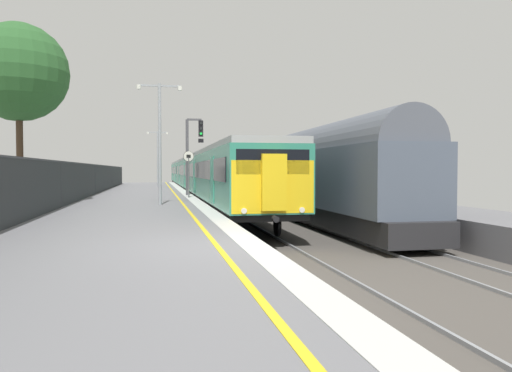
{
  "coord_description": "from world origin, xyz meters",
  "views": [
    {
      "loc": [
        -1.56,
        -10.05,
        1.55
      ],
      "look_at": [
        1.87,
        6.88,
        1.0
      ],
      "focal_mm": 34.69,
      "sensor_mm": 36.0,
      "label": 1
    }
  ],
  "objects_px": {
    "commuter_train_at_platform": "(197,173)",
    "speed_limit_sign": "(189,168)",
    "signal_gantry": "(192,147)",
    "freight_train_adjacent_track": "(262,171)",
    "platform_lamp_mid": "(160,133)",
    "platform_lamp_far": "(158,154)",
    "background_tree_centre": "(18,76)"
  },
  "relations": [
    {
      "from": "speed_limit_sign",
      "to": "commuter_train_at_platform",
      "type": "bearing_deg",
      "value": 83.75
    },
    {
      "from": "freight_train_adjacent_track",
      "to": "speed_limit_sign",
      "type": "height_order",
      "value": "freight_train_adjacent_track"
    },
    {
      "from": "platform_lamp_far",
      "to": "background_tree_centre",
      "type": "distance_m",
      "value": 24.62
    },
    {
      "from": "signal_gantry",
      "to": "speed_limit_sign",
      "type": "bearing_deg",
      "value": -97.62
    },
    {
      "from": "freight_train_adjacent_track",
      "to": "platform_lamp_far",
      "type": "distance_m",
      "value": 15.06
    },
    {
      "from": "freight_train_adjacent_track",
      "to": "background_tree_centre",
      "type": "height_order",
      "value": "background_tree_centre"
    },
    {
      "from": "speed_limit_sign",
      "to": "platform_lamp_far",
      "type": "distance_m",
      "value": 20.43
    },
    {
      "from": "signal_gantry",
      "to": "background_tree_centre",
      "type": "relative_size",
      "value": 0.57
    },
    {
      "from": "commuter_train_at_platform",
      "to": "platform_lamp_far",
      "type": "distance_m",
      "value": 5.26
    },
    {
      "from": "platform_lamp_mid",
      "to": "platform_lamp_far",
      "type": "distance_m",
      "value": 25.89
    },
    {
      "from": "platform_lamp_mid",
      "to": "freight_train_adjacent_track",
      "type": "bearing_deg",
      "value": 59.93
    },
    {
      "from": "background_tree_centre",
      "to": "freight_train_adjacent_track",
      "type": "bearing_deg",
      "value": 37.38
    },
    {
      "from": "commuter_train_at_platform",
      "to": "freight_train_adjacent_track",
      "type": "xyz_separation_m",
      "value": [
        4.0,
        -9.5,
        0.21
      ]
    },
    {
      "from": "speed_limit_sign",
      "to": "signal_gantry",
      "type": "bearing_deg",
      "value": 82.38
    },
    {
      "from": "speed_limit_sign",
      "to": "platform_lamp_mid",
      "type": "xyz_separation_m",
      "value": [
        -1.63,
        -5.58,
        1.52
      ]
    },
    {
      "from": "platform_lamp_mid",
      "to": "background_tree_centre",
      "type": "bearing_deg",
      "value": 160.45
    },
    {
      "from": "signal_gantry",
      "to": "speed_limit_sign",
      "type": "height_order",
      "value": "signal_gantry"
    },
    {
      "from": "freight_train_adjacent_track",
      "to": "speed_limit_sign",
      "type": "bearing_deg",
      "value": -128.52
    },
    {
      "from": "platform_lamp_mid",
      "to": "platform_lamp_far",
      "type": "relative_size",
      "value": 1.02
    },
    {
      "from": "signal_gantry",
      "to": "background_tree_centre",
      "type": "distance_m",
      "value": 10.85
    },
    {
      "from": "speed_limit_sign",
      "to": "platform_lamp_mid",
      "type": "distance_m",
      "value": 6.01
    },
    {
      "from": "signal_gantry",
      "to": "platform_lamp_far",
      "type": "relative_size",
      "value": 0.9
    },
    {
      "from": "signal_gantry",
      "to": "commuter_train_at_platform",
      "type": "bearing_deg",
      "value": 84.03
    },
    {
      "from": "signal_gantry",
      "to": "platform_lamp_mid",
      "type": "distance_m",
      "value": 8.67
    },
    {
      "from": "commuter_train_at_platform",
      "to": "speed_limit_sign",
      "type": "distance_m",
      "value": 16.95
    },
    {
      "from": "signal_gantry",
      "to": "background_tree_centre",
      "type": "height_order",
      "value": "background_tree_centre"
    },
    {
      "from": "commuter_train_at_platform",
      "to": "platform_lamp_mid",
      "type": "height_order",
      "value": "platform_lamp_mid"
    },
    {
      "from": "platform_lamp_mid",
      "to": "platform_lamp_far",
      "type": "bearing_deg",
      "value": 90.0
    },
    {
      "from": "commuter_train_at_platform",
      "to": "background_tree_centre",
      "type": "distance_m",
      "value": 22.92
    },
    {
      "from": "signal_gantry",
      "to": "speed_limit_sign",
      "type": "distance_m",
      "value": 3.15
    },
    {
      "from": "signal_gantry",
      "to": "platform_lamp_far",
      "type": "xyz_separation_m",
      "value": [
        -2.01,
        17.46,
        0.17
      ]
    },
    {
      "from": "commuter_train_at_platform",
      "to": "speed_limit_sign",
      "type": "bearing_deg",
      "value": -96.25
    }
  ]
}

